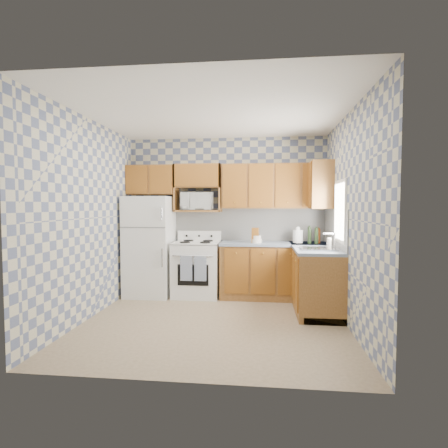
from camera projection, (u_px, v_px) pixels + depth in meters
The scene contains 29 objects.
floor at pixel (214, 322), 4.60m from camera, with size 3.40×3.40×0.00m, color #7A664B.
back_wall at pixel (226, 216), 6.11m from camera, with size 3.40×0.02×2.70m, color slate.
right_wall at pixel (349, 220), 4.34m from camera, with size 0.02×3.20×2.70m, color slate.
backsplash_back at pixel (249, 224), 6.07m from camera, with size 2.60×0.01×0.56m, color silver.
backsplash_right at pixel (335, 228), 5.14m from camera, with size 0.01×1.60×0.56m, color silver.
refrigerator at pixel (150, 246), 5.93m from camera, with size 0.75×0.70×1.68m, color white.
stove_body at pixel (197, 269), 5.89m from camera, with size 0.76×0.65×0.90m, color white.
cooktop at pixel (197, 243), 5.86m from camera, with size 0.76×0.65×0.03m, color silver.
backguard at pixel (200, 236), 6.13m from camera, with size 0.76×0.08×0.17m, color white.
dish_towel_left at pixel (186, 268), 5.55m from camera, with size 0.19×0.03×0.40m, color navy.
dish_towel_right at pixel (200, 269), 5.53m from camera, with size 0.19×0.03×0.40m, color navy.
base_cabinets_back at pixel (274, 271), 5.77m from camera, with size 1.75×0.60×0.88m, color brown.
base_cabinets_right at pixel (314, 278), 5.22m from camera, with size 0.60×1.60×0.88m, color brown.
countertop_back at pixel (274, 244), 5.75m from camera, with size 1.77×0.63×0.04m, color slate.
countertop_right at pixel (314, 248), 5.19m from camera, with size 0.63×1.60×0.04m, color slate.
upper_cabinets_back at pixel (274, 186), 5.83m from camera, with size 1.75×0.33×0.74m, color brown.
upper_cabinets_fridge at pixel (152, 180), 6.06m from camera, with size 0.82×0.33×0.50m, color brown.
upper_cabinets_right at pixel (320, 185), 5.57m from camera, with size 0.33×0.70×0.74m, color brown.
microwave_shelf at pixel (198, 211), 6.00m from camera, with size 0.80×0.33×0.03m, color brown.
microwave at pixel (197, 201), 6.02m from camera, with size 0.55×0.37×0.31m, color white.
sink at pixel (318, 249), 4.84m from camera, with size 0.48×0.40×0.03m, color #B7B7BC.
window at pixel (340, 211), 4.78m from camera, with size 0.02×0.66×0.86m, color silver.
bottle_0 at pixel (309, 235), 5.59m from camera, with size 0.06×0.06×0.27m, color black.
bottle_1 at pixel (316, 236), 5.52m from camera, with size 0.06×0.06×0.25m, color black.
bottle_2 at pixel (319, 236), 5.61m from camera, with size 0.06×0.06×0.23m, color #52240D.
knife_block at pixel (255, 235), 5.70m from camera, with size 0.11×0.11×0.25m, color brown.
electric_kettle at pixel (298, 236), 5.72m from camera, with size 0.16×0.16×0.21m, color white.
food_containers at pixel (256, 239), 5.71m from camera, with size 0.18×0.18×0.12m, color beige, non-canonical shape.
soap_bottle at pixel (329, 244), 4.72m from camera, with size 0.06×0.06×0.17m, color beige.
Camera 1 is at (0.62, -4.48, 1.53)m, focal length 28.00 mm.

